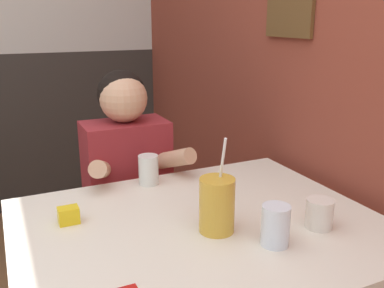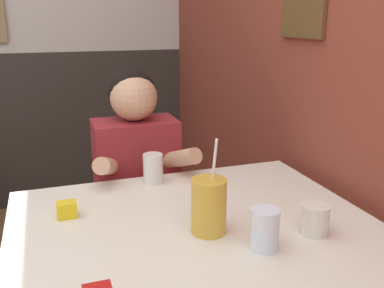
# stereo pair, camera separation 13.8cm
# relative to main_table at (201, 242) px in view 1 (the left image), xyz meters

# --- Properties ---
(brick_wall_right) EXTENTS (0.08, 4.37, 2.70)m
(brick_wall_right) POSITION_rel_main_table_xyz_m (0.62, 0.85, 0.67)
(brick_wall_right) COLOR brown
(brick_wall_right) RESTS_ON ground_plane
(main_table) EXTENTS (1.07, 0.87, 0.74)m
(main_table) POSITION_rel_main_table_xyz_m (0.00, 0.00, 0.00)
(main_table) COLOR beige
(main_table) RESTS_ON ground_plane
(person_seated) EXTENTS (0.42, 0.40, 1.13)m
(person_seated) POSITION_rel_main_table_xyz_m (-0.05, 0.60, -0.09)
(person_seated) COLOR maroon
(person_seated) RESTS_ON ground_plane
(cocktail_pitcher) EXTENTS (0.10, 0.10, 0.28)m
(cocktail_pitcher) POSITION_rel_main_table_xyz_m (0.02, -0.06, 0.14)
(cocktail_pitcher) COLOR gold
(cocktail_pitcher) RESTS_ON main_table
(glass_near_pitcher) EXTENTS (0.08, 0.08, 0.11)m
(glass_near_pitcher) POSITION_rel_main_table_xyz_m (0.13, -0.19, 0.12)
(glass_near_pitcher) COLOR silver
(glass_near_pitcher) RESTS_ON main_table
(glass_center) EXTENTS (0.07, 0.07, 0.11)m
(glass_center) POSITION_rel_main_table_xyz_m (-0.04, 0.37, 0.12)
(glass_center) COLOR silver
(glass_center) RESTS_ON main_table
(glass_far_side) EXTENTS (0.08, 0.08, 0.09)m
(glass_far_side) POSITION_rel_main_table_xyz_m (0.30, -0.16, 0.10)
(glass_far_side) COLOR silver
(glass_far_side) RESTS_ON main_table
(condiment_mustard) EXTENTS (0.06, 0.04, 0.05)m
(condiment_mustard) POSITION_rel_main_table_xyz_m (-0.36, 0.17, 0.09)
(condiment_mustard) COLOR yellow
(condiment_mustard) RESTS_ON main_table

